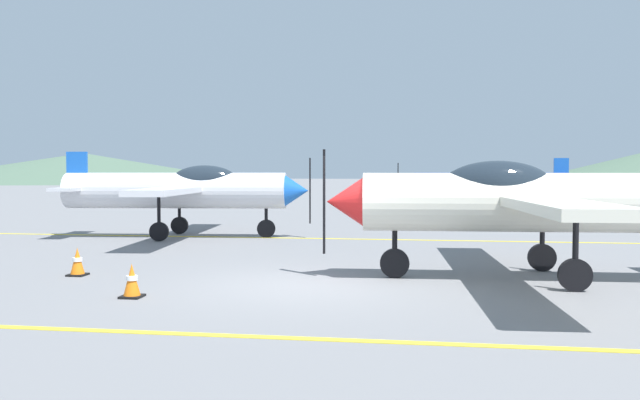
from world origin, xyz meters
The scene contains 9 objects.
ground_plane centered at (0.00, 0.00, 0.00)m, with size 400.00×400.00×0.00m, color slate.
apron_line_near centered at (0.00, -3.80, 0.01)m, with size 80.00×0.16×0.01m, color yellow.
apron_line_far centered at (0.00, 8.52, 0.01)m, with size 80.00×0.16×0.01m, color yellow.
airplane_near centered at (4.48, 1.29, 1.61)m, with size 8.27×9.53×2.86m.
airplane_mid centered at (-5.33, 8.27, 1.61)m, with size 8.31×9.55×2.86m.
airplane_far centered at (5.55, 20.09, 1.61)m, with size 8.26×9.52×2.86m.
traffic_cone_front centered at (-4.80, 0.47, 0.29)m, with size 0.36×0.36×0.59m.
traffic_cone_side centered at (-2.65, -1.56, 0.29)m, with size 0.36×0.36×0.59m.
hill_left centered at (-71.79, 122.14, 3.26)m, with size 78.04×78.04×6.52m, color #4C6651.
Camera 1 is at (2.15, -11.81, 2.17)m, focal length 35.47 mm.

